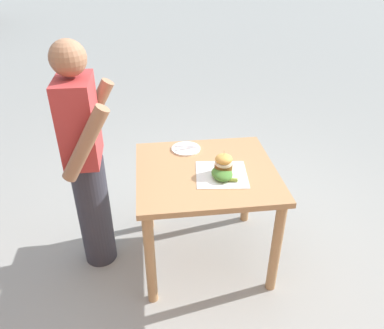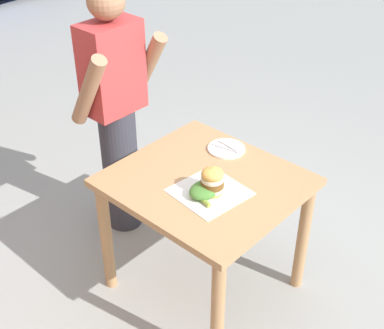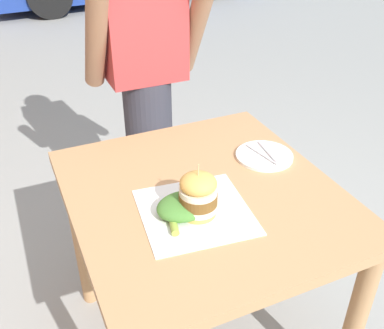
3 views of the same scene
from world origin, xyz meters
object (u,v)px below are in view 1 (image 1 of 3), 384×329
patio_table (206,186)px  sandwich (224,164)px  side_salad (222,173)px  diner_across_table (86,161)px  side_plate_with_forks (186,149)px  pickle_spear (230,180)px

patio_table → sandwich: bearing=-123.8°
sandwich → side_salad: sandwich is taller
diner_across_table → side_salad: bearing=-101.9°
patio_table → side_plate_with_forks: size_ratio=4.40×
side_plate_with_forks → sandwich: bearing=-150.7°
sandwich → diner_across_table: size_ratio=0.11×
patio_table → diner_across_table: size_ratio=0.57×
diner_across_table → pickle_spear: bearing=-104.5°
pickle_spear → side_salad: 0.07m
side_plate_with_forks → side_salad: (-0.42, -0.20, 0.03)m
patio_table → pickle_spear: 0.26m
sandwich → diner_across_table: diner_across_table is taller
pickle_spear → diner_across_table: bearing=75.5°
side_plate_with_forks → diner_across_table: 0.75m
patio_table → side_salad: (-0.11, -0.09, 0.17)m
sandwich → pickle_spear: bearing=-163.7°
side_salad → patio_table: bearing=38.5°
patio_table → diner_across_table: 0.85m
side_plate_with_forks → diner_across_table: bearing=108.0°
pickle_spear → side_salad: bearing=38.8°
patio_table → sandwich: 0.25m
side_plate_with_forks → side_salad: bearing=-155.0°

